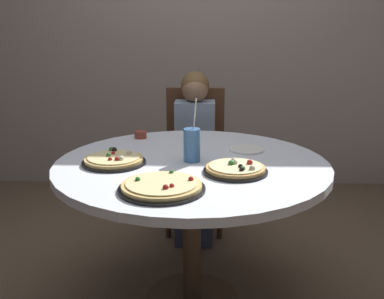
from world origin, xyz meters
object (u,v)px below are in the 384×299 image
at_px(dining_table, 192,180).
at_px(sauce_bowl, 140,135).
at_px(diner_child, 194,165).
at_px(pizza_cheese, 114,160).
at_px(plate_small, 247,150).
at_px(pizza_pepperoni, 162,187).
at_px(pizza_veggie, 236,169).
at_px(chair_wooden, 195,150).
at_px(soda_cup, 192,145).

bearing_deg(dining_table, sauce_bowl, 123.29).
height_order(dining_table, diner_child, diner_child).
relative_size(pizza_cheese, plate_small, 1.68).
bearing_deg(diner_child, plate_small, -64.45).
distance_m(pizza_cheese, plate_small, 0.69).
height_order(pizza_pepperoni, plate_small, pizza_pepperoni).
distance_m(dining_table, plate_small, 0.36).
height_order(dining_table, pizza_veggie, pizza_veggie).
xyz_separation_m(pizza_veggie, sauce_bowl, (-0.50, 0.61, 0.00)).
bearing_deg(chair_wooden, pizza_veggie, -80.07).
height_order(chair_wooden, pizza_cheese, chair_wooden).
relative_size(pizza_veggie, plate_small, 1.61).
distance_m(chair_wooden, sauce_bowl, 0.65).
height_order(soda_cup, plate_small, soda_cup).
relative_size(dining_table, pizza_cheese, 4.36).
bearing_deg(plate_small, diner_child, 115.55).
xyz_separation_m(dining_table, plate_small, (0.28, 0.21, 0.09)).
xyz_separation_m(pizza_cheese, plate_small, (0.65, 0.24, -0.01)).
xyz_separation_m(chair_wooden, pizza_cheese, (-0.37, -1.01, 0.24)).
bearing_deg(chair_wooden, pizza_pepperoni, -94.73).
relative_size(pizza_veggie, sauce_bowl, 4.13).
height_order(diner_child, soda_cup, diner_child).
bearing_deg(soda_cup, pizza_veggie, -40.18).
distance_m(dining_table, pizza_veggie, 0.27).
relative_size(pizza_pepperoni, plate_small, 1.96).
xyz_separation_m(dining_table, pizza_cheese, (-0.37, -0.03, 0.10)).
distance_m(diner_child, pizza_pepperoni, 1.22).
distance_m(pizza_pepperoni, soda_cup, 0.42).
xyz_separation_m(pizza_cheese, sauce_bowl, (0.06, 0.49, 0.00)).
distance_m(pizza_pepperoni, plate_small, 0.71).
relative_size(pizza_cheese, pizza_pepperoni, 0.85).
xyz_separation_m(pizza_veggie, soda_cup, (-0.20, 0.17, 0.06)).
height_order(dining_table, pizza_pepperoni, pizza_pepperoni).
height_order(pizza_cheese, plate_small, pizza_cheese).
bearing_deg(diner_child, chair_wooden, 89.20).
bearing_deg(plate_small, soda_cup, -145.35).
xyz_separation_m(dining_table, sauce_bowl, (-0.30, 0.46, 0.11)).
bearing_deg(sauce_bowl, soda_cup, -55.57).
bearing_deg(pizza_cheese, plate_small, 20.31).
bearing_deg(chair_wooden, pizza_cheese, -110.08).
xyz_separation_m(pizza_pepperoni, sauce_bowl, (-0.19, 0.85, 0.00)).
xyz_separation_m(diner_child, pizza_veggie, (0.20, -0.95, 0.28)).
bearing_deg(pizza_pepperoni, chair_wooden, 85.27).
distance_m(pizza_veggie, pizza_cheese, 0.58).
bearing_deg(sauce_bowl, chair_wooden, 59.62).
relative_size(dining_table, chair_wooden, 1.38).
bearing_deg(pizza_veggie, soda_cup, 139.82).
bearing_deg(pizza_veggie, dining_table, 143.33).
xyz_separation_m(chair_wooden, soda_cup, (-0.00, -0.97, 0.30)).
bearing_deg(pizza_cheese, diner_child, 66.11).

